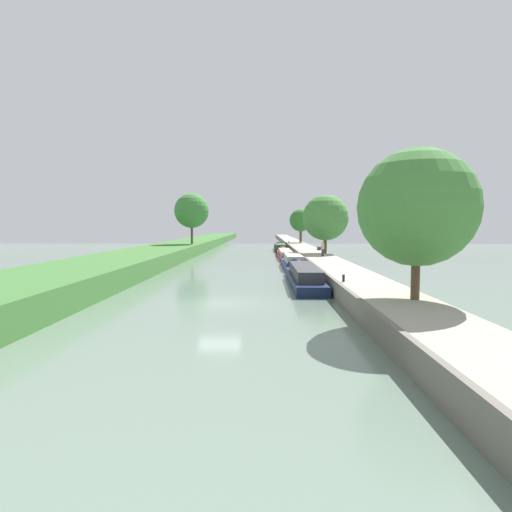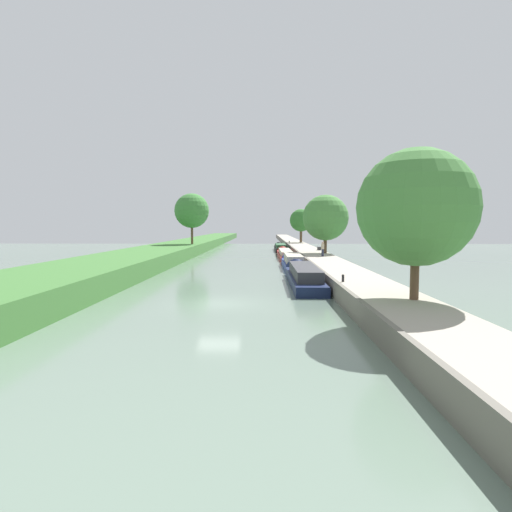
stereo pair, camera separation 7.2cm
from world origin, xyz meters
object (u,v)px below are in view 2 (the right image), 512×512
(narrowboat_blue, at_px, (292,262))
(person_walking, at_px, (323,249))
(narrowboat_navy, at_px, (303,275))
(narrowboat_black, at_px, (280,248))
(mooring_bollard_far, at_px, (289,242))
(narrowboat_red, at_px, (285,254))
(mooring_bollard_near, at_px, (343,278))
(park_bench, at_px, (319,248))

(narrowboat_blue, distance_m, person_walking, 3.73)
(narrowboat_navy, height_order, narrowboat_black, narrowboat_navy)
(narrowboat_navy, bearing_deg, narrowboat_black, 90.20)
(narrowboat_black, height_order, person_walking, person_walking)
(person_walking, bearing_deg, narrowboat_blue, -171.64)
(narrowboat_blue, relative_size, mooring_bollard_far, 26.42)
(narrowboat_red, distance_m, narrowboat_black, 15.96)
(narrowboat_red, xyz_separation_m, person_walking, (3.55, -13.67, 1.53))
(narrowboat_red, xyz_separation_m, narrowboat_black, (-0.06, 15.96, 0.04))
(narrowboat_red, height_order, person_walking, person_walking)
(narrowboat_black, bearing_deg, person_walking, -83.05)
(mooring_bollard_near, bearing_deg, narrowboat_black, 92.20)
(person_walking, relative_size, mooring_bollard_near, 3.69)
(narrowboat_black, relative_size, person_walking, 8.21)
(narrowboat_red, bearing_deg, narrowboat_navy, -89.81)
(narrowboat_red, bearing_deg, park_bench, -16.30)
(narrowboat_navy, height_order, park_bench, park_bench)
(narrowboat_blue, relative_size, narrowboat_black, 0.87)
(narrowboat_blue, distance_m, mooring_bollard_near, 20.89)
(mooring_bollard_far, bearing_deg, mooring_bollard_near, -90.00)
(narrowboat_navy, distance_m, park_bench, 26.46)
(narrowboat_navy, distance_m, person_walking, 14.25)
(narrowboat_blue, height_order, park_bench, park_bench)
(narrowboat_navy, relative_size, person_walking, 8.63)
(person_walking, bearing_deg, narrowboat_navy, -104.13)
(narrowboat_black, distance_m, mooring_bollard_near, 50.97)
(narrowboat_blue, bearing_deg, mooring_bollard_near, -85.17)
(narrowboat_blue, height_order, mooring_bollard_far, mooring_bollard_far)
(park_bench, bearing_deg, mooring_bollard_near, -94.86)
(narrowboat_navy, bearing_deg, narrowboat_red, 90.19)
(narrowboat_red, relative_size, park_bench, 11.05)
(narrowboat_blue, bearing_deg, narrowboat_red, 90.56)
(narrowboat_navy, relative_size, mooring_bollard_near, 31.83)
(mooring_bollard_near, relative_size, mooring_bollard_far, 1.00)
(mooring_bollard_far, distance_m, park_bench, 23.36)
(narrowboat_black, bearing_deg, narrowboat_navy, -89.80)
(mooring_bollard_near, bearing_deg, mooring_bollard_far, 90.00)
(narrowboat_black, relative_size, mooring_bollard_far, 30.29)
(narrowboat_navy, distance_m, narrowboat_red, 27.42)
(mooring_bollard_near, bearing_deg, narrowboat_navy, 103.45)
(narrowboat_blue, height_order, narrowboat_red, narrowboat_blue)
(narrowboat_black, xyz_separation_m, park_bench, (4.81, -17.35, 0.96))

